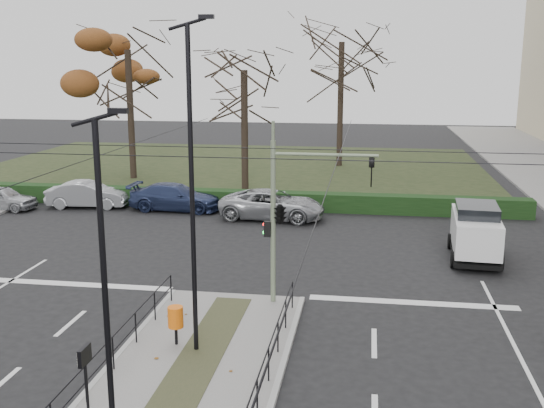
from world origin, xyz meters
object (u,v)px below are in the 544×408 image
(traffic_light, at_px, (283,210))
(parked_car_second, at_px, (88,194))
(white_van, at_px, (475,231))
(rust_tree, at_px, (128,50))
(streetlamp_median_near, at_px, (108,319))
(parked_car_third, at_px, (176,197))
(bare_tree_near, at_px, (244,79))
(parked_car_fourth, at_px, (272,205))
(bare_tree_center, at_px, (342,51))
(litter_bin, at_px, (176,318))
(info_panel, at_px, (85,365))
(streetlamp_median_far, at_px, (193,189))
(parked_car_first, at_px, (2,198))

(traffic_light, xyz_separation_m, parked_car_second, (-12.81, 13.00, -2.55))
(white_van, relative_size, rust_tree, 0.38)
(streetlamp_median_near, xyz_separation_m, parked_car_third, (-6.19, 23.58, -3.04))
(parked_car_third, distance_m, bare_tree_near, 9.04)
(parked_car_fourth, bearing_deg, white_van, -117.34)
(parked_car_second, bearing_deg, bare_tree_center, -45.56)
(bare_tree_center, xyz_separation_m, bare_tree_near, (-5.44, -10.41, -1.82))
(litter_bin, bearing_deg, streetlamp_median_near, -81.60)
(traffic_light, relative_size, bare_tree_center, 0.43)
(traffic_light, relative_size, info_panel, 2.80)
(streetlamp_median_far, distance_m, rust_tree, 28.57)
(streetlamp_median_far, distance_m, parked_car_second, 20.60)
(litter_bin, bearing_deg, bare_tree_near, 96.15)
(parked_car_second, bearing_deg, parked_car_fourth, -102.39)
(parked_car_third, distance_m, parked_car_fourth, 5.68)
(white_van, bearing_deg, bare_tree_near, 133.77)
(info_panel, xyz_separation_m, white_van, (10.32, 14.49, -0.45))
(white_van, height_order, rust_tree, rust_tree)
(white_van, bearing_deg, parked_car_second, 161.54)
(streetlamp_median_near, relative_size, parked_car_fourth, 1.31)
(info_panel, distance_m, white_van, 17.80)
(parked_car_second, xyz_separation_m, parked_car_third, (5.08, 0.08, -0.00))
(rust_tree, distance_m, bare_tree_near, 9.11)
(litter_bin, bearing_deg, streetlamp_median_far, -20.82)
(bare_tree_center, height_order, bare_tree_near, bare_tree_center)
(streetlamp_median_near, height_order, parked_car_second, streetlamp_median_near)
(parked_car_second, height_order, bare_tree_near, bare_tree_near)
(traffic_light, relative_size, bare_tree_near, 0.55)
(traffic_light, bearing_deg, info_panel, -111.17)
(streetlamp_median_near, bearing_deg, litter_bin, 98.40)
(rust_tree, bearing_deg, streetlamp_median_far, -65.79)
(traffic_light, relative_size, parked_car_second, 1.21)
(litter_bin, height_order, bare_tree_near, bare_tree_near)
(parked_car_first, xyz_separation_m, parked_car_fourth, (15.13, 0.18, 0.10))
(traffic_light, height_order, parked_car_first, traffic_light)
(parked_car_third, bearing_deg, traffic_light, -147.91)
(parked_car_first, height_order, white_van, white_van)
(traffic_light, height_order, parked_car_third, traffic_light)
(streetlamp_median_near, xyz_separation_m, white_van, (8.70, 16.83, -2.57))
(parked_car_third, bearing_deg, streetlamp_median_near, -163.78)
(info_panel, xyz_separation_m, parked_car_third, (-4.56, 21.24, -0.92))
(parked_car_second, bearing_deg, litter_bin, -155.12)
(streetlamp_median_far, relative_size, white_van, 2.05)
(traffic_light, distance_m, rust_tree, 26.21)
(info_panel, relative_size, parked_car_second, 0.43)
(bare_tree_center, bearing_deg, rust_tree, -151.29)
(rust_tree, bearing_deg, parked_car_second, -85.72)
(litter_bin, distance_m, streetlamp_median_near, 7.40)
(bare_tree_center, bearing_deg, streetlamp_median_far, -93.97)
(info_panel, distance_m, rust_tree, 32.48)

